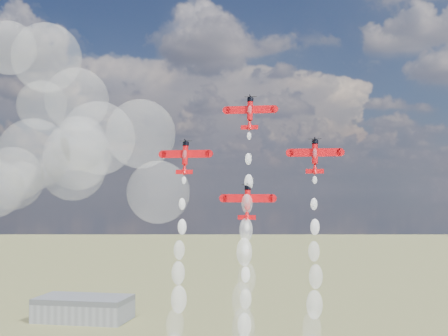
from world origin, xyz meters
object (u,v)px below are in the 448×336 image
plane_slot (247,201)px  hangar (84,308)px  plane_left (185,157)px  plane_lead (250,112)px  plane_right (315,155)px

plane_slot → hangar: bearing=123.5°
plane_left → plane_slot: 19.06m
plane_lead → plane_slot: 21.86m
plane_right → plane_lead: bearing=172.2°
hangar → plane_slot: size_ratio=4.28×
plane_lead → plane_slot: plane_lead is taller
hangar → plane_lead: size_ratio=4.28×
plane_left → plane_slot: (15.61, -2.14, -10.72)m
plane_right → plane_left: bearing=180.0°
hangar → plane_right: plane_right is taller
plane_lead → plane_left: plane_lead is taller
plane_left → plane_lead: bearing=7.8°
hangar → plane_slot: plane_slot is taller
plane_left → plane_slot: bearing=-7.8°
plane_lead → hangar: bearing=124.1°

